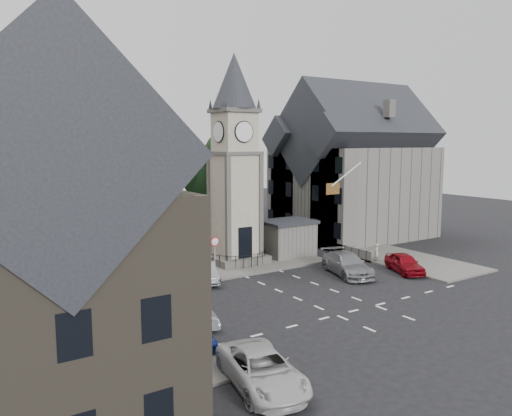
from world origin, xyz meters
TOP-DOWN VIEW (x-y plane):
  - ground at (0.00, 0.00)m, footprint 120.00×120.00m
  - pavement_west at (-12.50, 6.00)m, footprint 6.00×30.00m
  - pavement_east at (12.00, 8.00)m, footprint 6.00×26.00m
  - central_island at (1.50, 8.00)m, footprint 10.00×8.00m
  - road_markings at (0.00, -5.50)m, footprint 20.00×8.00m
  - clock_tower at (0.00, 7.99)m, footprint 4.86×4.86m
  - stone_shelter at (4.80, 7.50)m, footprint 4.30×3.30m
  - town_tree at (2.00, 13.00)m, footprint 7.20×7.20m
  - warning_sign_post at (-3.20, 5.43)m, footprint 0.70×0.19m
  - terrace_pink at (-15.50, 16.00)m, footprint 8.10×7.60m
  - terrace_cream at (-15.50, 8.00)m, footprint 8.10×7.60m
  - terrace_tudor at (-15.50, 0.00)m, footprint 8.10×7.60m
  - building_sw_stone at (-17.00, -9.00)m, footprint 8.60×7.60m
  - backdrop_west at (-12.00, 28.00)m, footprint 20.00×10.00m
  - east_building at (15.59, 11.00)m, footprint 14.40×11.40m
  - east_boundary_wall at (9.20, 10.00)m, footprint 0.40×16.00m
  - flagpole at (8.00, 4.00)m, footprint 3.68×0.10m
  - car_west_blue at (-11.36, -5.96)m, footprint 3.96×1.69m
  - car_west_silver at (-9.86, -3.08)m, footprint 4.22×2.48m
  - car_west_grey at (-11.50, 8.00)m, footprint 6.19×4.50m
  - car_island_silver at (-4.50, 4.50)m, footprint 2.56×4.26m
  - car_island_east at (4.96, 0.50)m, footprint 3.69×5.82m
  - car_east_red at (8.95, -1.34)m, footprint 3.13×4.42m
  - van_sw_white at (-9.50, -10.00)m, footprint 3.31×5.53m
  - pedestrian at (9.55, 2.00)m, footprint 0.66×0.63m

SIDE VIEW (x-z plane):
  - ground at x=0.00m, z-range 0.00..0.00m
  - road_markings at x=0.00m, z-range 0.00..0.01m
  - pavement_west at x=-12.50m, z-range 0.00..0.14m
  - pavement_east at x=12.00m, z-range 0.00..0.14m
  - central_island at x=1.50m, z-range 0.00..0.16m
  - east_boundary_wall at x=9.20m, z-range 0.00..0.90m
  - car_west_silver at x=-9.86m, z-range 0.00..1.31m
  - car_island_silver at x=-4.50m, z-range 0.00..1.32m
  - car_west_blue at x=-11.36m, z-range 0.00..1.34m
  - car_east_red at x=8.95m, z-range 0.00..1.40m
  - van_sw_white at x=-9.50m, z-range 0.00..1.44m
  - pedestrian at x=9.55m, z-range 0.00..1.51m
  - car_west_grey at x=-11.50m, z-range 0.00..1.56m
  - car_island_east at x=4.96m, z-range 0.00..1.57m
  - stone_shelter at x=4.80m, z-range 0.01..3.09m
  - warning_sign_post at x=-3.20m, z-range 0.60..3.45m
  - backdrop_west at x=-12.00m, z-range 0.00..8.00m
  - building_sw_stone at x=-17.00m, z-range 0.15..10.55m
  - terrace_tudor at x=-15.50m, z-range 0.19..12.19m
  - east_building at x=15.59m, z-range -0.04..12.56m
  - terrace_pink at x=-15.50m, z-range 0.18..12.98m
  - terrace_cream at x=-15.50m, z-range 0.18..12.98m
  - town_tree at x=2.00m, z-range 1.57..12.37m
  - flagpole at x=8.00m, z-range 5.63..8.37m
  - clock_tower at x=0.00m, z-range 0.00..16.25m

